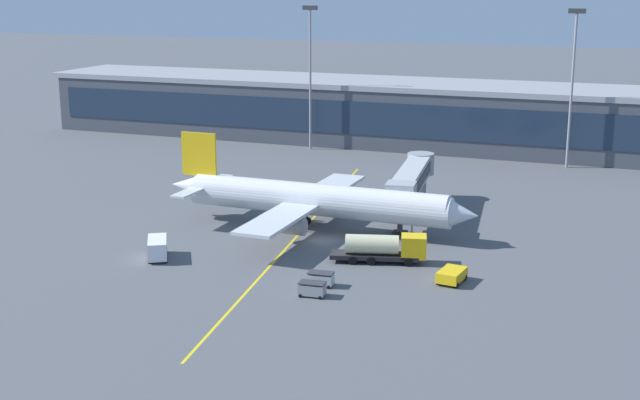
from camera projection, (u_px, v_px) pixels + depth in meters
name	position (u px, v px, depth m)	size (l,w,h in m)	color
ground_plane	(322.00, 240.00, 107.21)	(700.00, 700.00, 0.00)	#515459
apron_lead_in_line	(300.00, 233.00, 110.35)	(0.30, 80.00, 0.01)	yellow
terminal_building	(431.00, 114.00, 168.12)	(160.50, 20.40, 12.11)	#424751
main_airliner	(315.00, 199.00, 110.90)	(41.90, 33.07, 11.56)	silver
jet_bridge	(412.00, 178.00, 118.48)	(6.41, 23.08, 6.67)	#B2B7BC
fuel_tanker	(385.00, 248.00, 98.31)	(11.08, 5.24, 3.25)	#232326
pushback_tug	(452.00, 275.00, 92.03)	(2.74, 4.05, 1.40)	yellow
crew_van	(157.00, 247.00, 99.84)	(4.36, 5.37, 2.30)	white
baggage_cart_0	(312.00, 289.00, 87.97)	(2.78, 1.84, 1.48)	gray
baggage_cart_1	(321.00, 279.00, 90.96)	(2.78, 1.84, 1.48)	#B2B7BC
apron_light_mast_1	(573.00, 77.00, 145.68)	(2.80, 0.50, 26.62)	gray
apron_light_mast_2	(310.00, 68.00, 162.06)	(2.80, 0.50, 26.67)	gray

